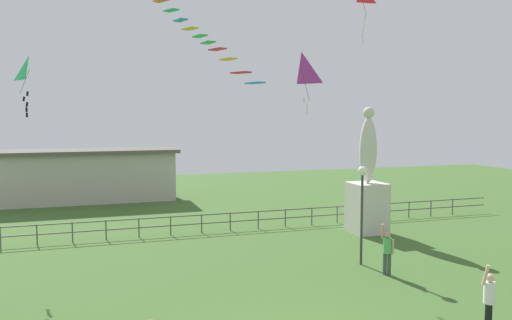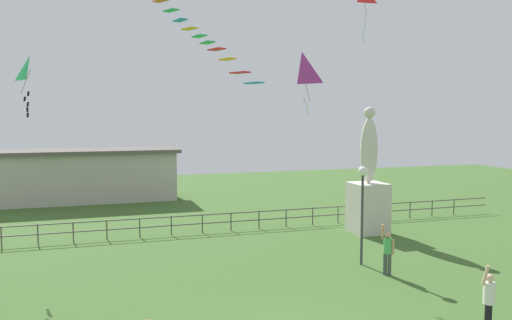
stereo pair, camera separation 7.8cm
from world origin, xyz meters
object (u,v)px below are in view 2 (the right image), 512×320
(lamppost, at_px, (362,192))
(kite_5, at_px, (302,71))
(kite_1, at_px, (30,71))
(person_0, at_px, (489,299))
(person_2, at_px, (388,250))
(statue_monument, at_px, (368,193))

(lamppost, distance_m, kite_5, 5.38)
(kite_1, xyz_separation_m, kite_5, (10.39, -4.37, -0.06))
(person_0, bearing_deg, kite_1, 134.68)
(person_0, distance_m, kite_1, 18.90)
(person_0, distance_m, kite_5, 10.77)
(kite_5, bearing_deg, person_0, -76.14)
(lamppost, relative_size, person_2, 2.07)
(person_2, distance_m, kite_1, 16.08)
(lamppost, xyz_separation_m, person_0, (-0.01, -6.80, -1.92))
(statue_monument, bearing_deg, person_2, -114.42)
(kite_1, height_order, kite_5, kite_1)
(person_0, height_order, person_2, person_0)
(lamppost, relative_size, person_0, 2.02)
(person_2, bearing_deg, kite_1, 150.34)
(person_0, relative_size, kite_5, 0.81)
(statue_monument, height_order, person_0, statue_monument)
(kite_1, bearing_deg, kite_5, -22.81)
(statue_monument, height_order, lamppost, statue_monument)
(person_0, bearing_deg, statue_monument, 74.95)
(person_2, distance_m, kite_5, 7.66)
(statue_monument, bearing_deg, kite_1, 176.86)
(lamppost, distance_m, kite_1, 14.52)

